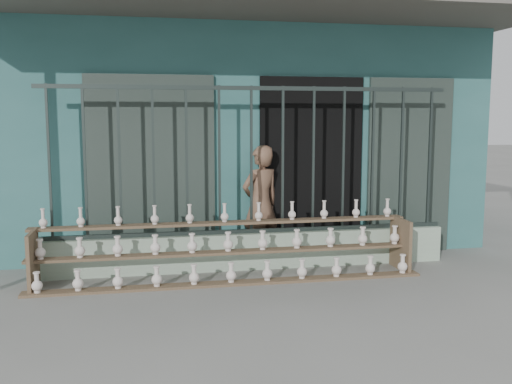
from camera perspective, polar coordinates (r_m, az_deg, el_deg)
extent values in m
plane|color=slate|center=(5.96, 1.84, -10.82)|extent=(60.00, 60.00, 0.00)
cube|color=#2D605F|center=(9.90, -3.62, 5.89)|extent=(7.00, 5.00, 3.20)
cube|color=black|center=(7.68, 5.46, 2.42)|extent=(1.40, 0.12, 2.40)
cube|color=#222E28|center=(7.33, -10.42, 2.10)|extent=(1.60, 0.08, 2.40)
cube|color=#222E28|center=(8.15, 15.04, 2.49)|extent=(1.20, 0.08, 2.40)
cube|color=#59544C|center=(6.96, -0.33, 18.07)|extent=(7.40, 2.00, 0.12)
cube|color=#9AB399|center=(7.13, -0.46, -5.88)|extent=(5.00, 0.20, 0.45)
cube|color=#283330|center=(6.93, -19.98, 2.71)|extent=(0.03, 0.03, 1.80)
cube|color=#283330|center=(6.88, -16.75, 2.81)|extent=(0.03, 0.03, 1.80)
cube|color=#283330|center=(6.85, -13.49, 2.90)|extent=(0.03, 0.03, 1.80)
cube|color=#283330|center=(6.84, -10.20, 2.99)|extent=(0.03, 0.03, 1.80)
cube|color=#283330|center=(6.86, -6.93, 3.06)|extent=(0.03, 0.03, 1.80)
cube|color=#283330|center=(6.90, -3.67, 3.12)|extent=(0.03, 0.03, 1.80)
cube|color=#283330|center=(6.95, -0.47, 3.18)|extent=(0.03, 0.03, 1.80)
cube|color=#283330|center=(7.04, 2.68, 3.22)|extent=(0.03, 0.03, 1.80)
cube|color=#283330|center=(7.14, 5.74, 3.25)|extent=(0.03, 0.03, 1.80)
cube|color=#283330|center=(7.26, 8.71, 3.27)|extent=(0.03, 0.03, 1.80)
cube|color=#283330|center=(7.40, 11.57, 3.28)|extent=(0.03, 0.03, 1.80)
cube|color=#283330|center=(7.56, 14.33, 3.29)|extent=(0.03, 0.03, 1.80)
cube|color=#283330|center=(7.73, 16.96, 3.28)|extent=(0.03, 0.03, 1.80)
cube|color=#283330|center=(6.94, -0.47, 10.35)|extent=(5.00, 0.04, 0.05)
cube|color=#283330|center=(7.07, -0.46, -3.91)|extent=(5.00, 0.04, 0.05)
cube|color=brown|center=(6.51, -2.50, -9.11)|extent=(4.50, 0.18, 0.03)
cube|color=brown|center=(6.67, -2.83, -6.03)|extent=(4.50, 0.18, 0.03)
cube|color=brown|center=(6.85, -3.14, -3.11)|extent=(4.50, 0.18, 0.03)
cube|color=brown|center=(6.72, -21.41, -6.39)|extent=(0.04, 0.55, 0.64)
cube|color=brown|center=(7.28, 14.25, -5.07)|extent=(0.04, 0.55, 0.64)
imported|color=brown|center=(7.39, 0.47, -1.19)|extent=(0.66, 0.56, 1.52)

